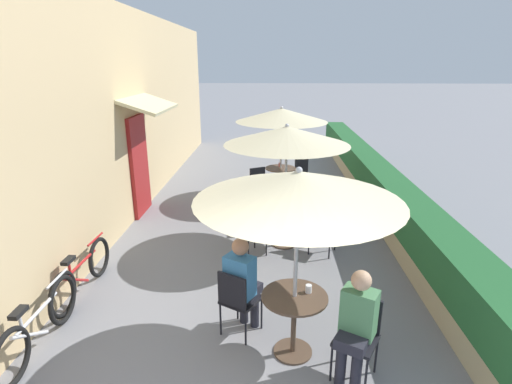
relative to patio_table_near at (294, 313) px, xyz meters
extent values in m
cube|color=#D6B784|center=(-3.23, 5.05, 1.58)|extent=(0.24, 14.16, 4.20)
cube|color=maroon|center=(-3.07, 4.34, 0.53)|extent=(0.08, 0.96, 2.10)
cube|color=beige|center=(-2.76, 4.34, 1.83)|extent=(0.78, 1.80, 0.30)
cube|color=tan|center=(2.07, 4.95, -0.30)|extent=(0.44, 13.16, 0.45)
cube|color=#235B2D|center=(2.07, 4.95, 0.21)|extent=(0.60, 12.50, 0.56)
cylinder|color=brown|center=(0.00, 0.00, -0.51)|extent=(0.44, 0.44, 0.02)
cylinder|color=brown|center=(0.00, 0.00, -0.15)|extent=(0.06, 0.06, 0.72)
cylinder|color=brown|center=(0.00, 0.00, 0.21)|extent=(0.73, 0.73, 0.02)
cylinder|color=#B7B7BC|center=(0.00, 0.00, 0.53)|extent=(0.04, 0.04, 2.09)
cone|color=beige|center=(0.00, 0.00, 1.47)|extent=(2.12, 2.12, 0.31)
sphere|color=#B7B7BC|center=(0.00, 0.00, 1.63)|extent=(0.07, 0.07, 0.07)
cube|color=black|center=(-0.61, 0.35, -0.07)|extent=(0.54, 0.54, 0.04)
cube|color=black|center=(-0.70, 0.18, 0.14)|extent=(0.35, 0.21, 0.42)
cylinder|color=black|center=(-0.37, 0.41, -0.30)|extent=(0.02, 0.02, 0.45)
cylinder|color=black|center=(-0.68, 0.59, -0.30)|extent=(0.02, 0.02, 0.45)
cylinder|color=black|center=(-0.55, 0.10, -0.30)|extent=(0.02, 0.02, 0.45)
cylinder|color=black|center=(-0.86, 0.28, -0.30)|extent=(0.02, 0.02, 0.45)
cylinder|color=#23232D|center=(-0.46, 0.46, -0.29)|extent=(0.11, 0.11, 0.47)
cylinder|color=#23232D|center=(-0.59, 0.54, -0.29)|extent=(0.11, 0.11, 0.47)
cube|color=#23232D|center=(-0.57, 0.42, 0.01)|extent=(0.44, 0.46, 0.12)
cube|color=teal|center=(-0.62, 0.33, 0.26)|extent=(0.40, 0.36, 0.50)
sphere|color=#A87556|center=(-0.61, 0.35, 0.63)|extent=(0.20, 0.20, 0.20)
cube|color=black|center=(0.61, -0.35, -0.07)|extent=(0.54, 0.54, 0.04)
cube|color=black|center=(0.70, -0.18, 0.14)|extent=(0.35, 0.21, 0.42)
cylinder|color=black|center=(0.37, -0.41, -0.30)|extent=(0.02, 0.02, 0.45)
cylinder|color=black|center=(0.68, -0.59, -0.30)|extent=(0.02, 0.02, 0.45)
cylinder|color=black|center=(0.55, -0.10, -0.30)|extent=(0.02, 0.02, 0.45)
cylinder|color=black|center=(0.86, -0.28, -0.30)|extent=(0.02, 0.02, 0.45)
cylinder|color=#23232D|center=(0.46, -0.46, -0.29)|extent=(0.11, 0.11, 0.47)
cylinder|color=#23232D|center=(0.59, -0.54, -0.29)|extent=(0.11, 0.11, 0.47)
cube|color=#23232D|center=(0.57, -0.42, 0.01)|extent=(0.44, 0.46, 0.12)
cube|color=#4C8456|center=(0.62, -0.33, 0.26)|extent=(0.40, 0.36, 0.50)
sphere|color=tan|center=(0.61, -0.35, 0.63)|extent=(0.20, 0.20, 0.20)
cylinder|color=white|center=(0.16, 0.07, 0.27)|extent=(0.07, 0.07, 0.09)
cylinder|color=brown|center=(-0.02, 2.82, -0.51)|extent=(0.44, 0.44, 0.02)
cylinder|color=brown|center=(-0.02, 2.82, -0.15)|extent=(0.06, 0.06, 0.72)
cylinder|color=brown|center=(-0.02, 2.82, 0.21)|extent=(0.73, 0.73, 0.02)
cylinder|color=#B7B7BC|center=(-0.02, 2.82, 0.53)|extent=(0.04, 0.04, 2.09)
cone|color=beige|center=(-0.02, 2.82, 1.47)|extent=(2.12, 2.12, 0.31)
sphere|color=#B7B7BC|center=(-0.02, 2.82, 1.63)|extent=(0.07, 0.07, 0.07)
cube|color=black|center=(0.63, 2.53, -0.07)|extent=(0.53, 0.53, 0.04)
cube|color=black|center=(0.70, 2.70, 0.14)|extent=(0.36, 0.18, 0.42)
cylinder|color=black|center=(0.39, 2.44, -0.30)|extent=(0.02, 0.02, 0.45)
cylinder|color=black|center=(0.72, 2.30, -0.30)|extent=(0.02, 0.02, 0.45)
cylinder|color=black|center=(0.53, 2.77, -0.30)|extent=(0.02, 0.02, 0.45)
cylinder|color=black|center=(0.86, 2.62, -0.30)|extent=(0.02, 0.02, 0.45)
cube|color=black|center=(-0.09, 3.52, -0.07)|extent=(0.44, 0.44, 0.04)
cube|color=black|center=(-0.28, 3.50, 0.14)|extent=(0.07, 0.38, 0.42)
cylinder|color=black|center=(0.11, 3.36, -0.30)|extent=(0.02, 0.02, 0.45)
cylinder|color=black|center=(0.07, 3.72, -0.30)|extent=(0.02, 0.02, 0.45)
cylinder|color=black|center=(-0.25, 3.32, -0.30)|extent=(0.02, 0.02, 0.45)
cylinder|color=black|center=(-0.29, 3.68, -0.30)|extent=(0.02, 0.02, 0.45)
cube|color=black|center=(-0.59, 2.40, -0.07)|extent=(0.56, 0.56, 0.04)
cube|color=black|center=(-0.48, 2.25, 0.14)|extent=(0.32, 0.25, 0.42)
cylinder|color=black|center=(-0.55, 2.66, -0.30)|extent=(0.02, 0.02, 0.45)
cylinder|color=black|center=(-0.84, 2.44, -0.30)|extent=(0.02, 0.02, 0.45)
cylinder|color=black|center=(-0.34, 2.36, -0.30)|extent=(0.02, 0.02, 0.45)
cylinder|color=black|center=(-0.63, 2.15, -0.30)|extent=(0.02, 0.02, 0.45)
cylinder|color=white|center=(-0.11, 2.92, 0.27)|extent=(0.07, 0.07, 0.09)
cylinder|color=brown|center=(-0.04, 5.46, -0.51)|extent=(0.44, 0.44, 0.02)
cylinder|color=brown|center=(-0.04, 5.46, -0.15)|extent=(0.06, 0.06, 0.72)
cylinder|color=brown|center=(-0.04, 5.46, 0.21)|extent=(0.73, 0.73, 0.02)
cylinder|color=#B7B7BC|center=(-0.04, 5.46, 0.53)|extent=(0.04, 0.04, 2.09)
cone|color=beige|center=(-0.04, 5.46, 1.47)|extent=(2.12, 2.12, 0.31)
sphere|color=#B7B7BC|center=(-0.04, 5.46, 1.63)|extent=(0.07, 0.07, 0.07)
cube|color=black|center=(0.58, 5.79, -0.07)|extent=(0.54, 0.54, 0.04)
cube|color=black|center=(0.49, 5.95, 0.14)|extent=(0.35, 0.20, 0.42)
cylinder|color=black|center=(0.50, 5.54, -0.30)|extent=(0.02, 0.02, 0.45)
cylinder|color=black|center=(0.82, 5.71, -0.30)|extent=(0.02, 0.02, 0.45)
cylinder|color=black|center=(0.33, 5.86, -0.30)|extent=(0.02, 0.02, 0.45)
cylinder|color=black|center=(0.65, 6.03, -0.30)|extent=(0.02, 0.02, 0.45)
cube|color=black|center=(-0.67, 5.13, -0.07)|extent=(0.54, 0.54, 0.04)
cube|color=black|center=(-0.58, 4.96, 0.14)|extent=(0.35, 0.20, 0.42)
cylinder|color=black|center=(-0.59, 5.37, -0.30)|extent=(0.02, 0.02, 0.45)
cylinder|color=black|center=(-0.91, 5.20, -0.30)|extent=(0.02, 0.02, 0.45)
cylinder|color=black|center=(-0.42, 5.05, -0.30)|extent=(0.02, 0.02, 0.45)
cylinder|color=black|center=(-0.74, 4.88, -0.30)|extent=(0.02, 0.02, 0.45)
cylinder|color=#B73D3D|center=(-0.06, 5.59, 0.27)|extent=(0.07, 0.07, 0.09)
torus|color=black|center=(-2.88, 0.47, -0.21)|extent=(0.06, 0.62, 0.62)
torus|color=black|center=(-2.88, -0.57, -0.21)|extent=(0.06, 0.62, 0.62)
cylinder|color=silver|center=(-2.88, -0.05, -0.04)|extent=(0.04, 0.81, 0.04)
cylinder|color=silver|center=(-2.88, -0.23, -0.19)|extent=(0.04, 0.59, 0.39)
cylinder|color=silver|center=(-2.88, -0.33, 0.05)|extent=(0.04, 0.04, 0.22)
cube|color=black|center=(-2.88, -0.33, 0.16)|extent=(0.10, 0.22, 0.05)
cylinder|color=silver|center=(-2.88, 0.43, 0.12)|extent=(0.03, 0.46, 0.03)
torus|color=black|center=(-2.90, 1.63, -0.22)|extent=(0.09, 0.61, 0.61)
torus|color=black|center=(-2.94, 0.60, -0.22)|extent=(0.09, 0.61, 0.61)
cylinder|color=#B21E1E|center=(-2.92, 1.11, -0.05)|extent=(0.07, 0.81, 0.04)
cylinder|color=#B21E1E|center=(-2.93, 0.93, -0.20)|extent=(0.06, 0.59, 0.39)
cylinder|color=#B21E1E|center=(-2.93, 0.83, 0.04)|extent=(0.04, 0.04, 0.21)
cube|color=black|center=(-2.93, 0.83, 0.15)|extent=(0.11, 0.22, 0.05)
cylinder|color=#B21E1E|center=(-2.90, 1.59, 0.10)|extent=(0.05, 0.46, 0.03)
camera|label=1|loc=(-0.28, -3.78, 2.65)|focal=28.00mm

